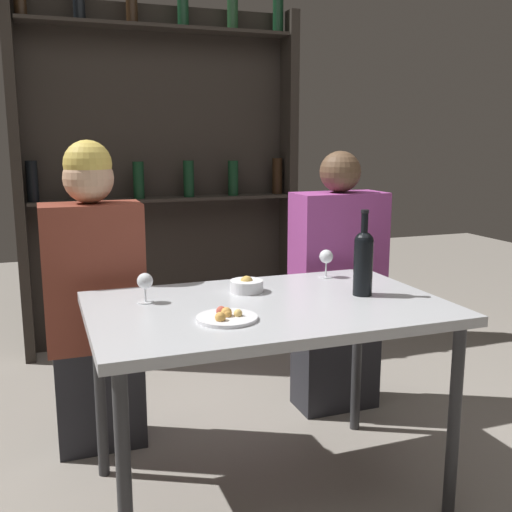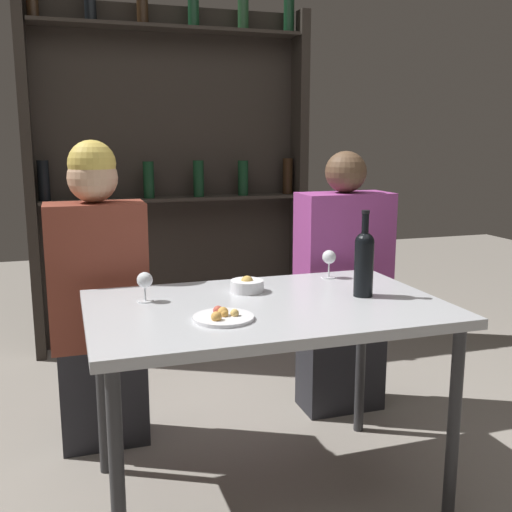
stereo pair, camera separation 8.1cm
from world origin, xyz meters
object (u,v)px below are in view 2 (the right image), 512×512
at_px(wine_bottle, 364,260).
at_px(seated_person_left, 99,301).
at_px(food_plate_0, 223,317).
at_px(snack_bowl, 247,285).
at_px(seated_person_right, 342,292).
at_px(wine_glass_0, 145,282).
at_px(wine_glass_1, 329,258).

xyz_separation_m(wine_bottle, seated_person_left, (-0.93, 0.61, -0.24)).
xyz_separation_m(wine_bottle, food_plate_0, (-0.57, -0.13, -0.13)).
bearing_deg(wine_bottle, snack_bowl, 154.02).
bearing_deg(food_plate_0, snack_bowl, 60.72).
distance_m(seated_person_left, seated_person_right, 1.15).
bearing_deg(snack_bowl, seated_person_right, 34.49).
bearing_deg(seated_person_right, seated_person_left, 180.00).
distance_m(wine_glass_0, snack_bowl, 0.39).
bearing_deg(seated_person_right, food_plate_0, -136.89).
bearing_deg(seated_person_left, wine_bottle, -33.50).
xyz_separation_m(wine_glass_0, wine_glass_1, (0.79, 0.14, 0.01)).
bearing_deg(wine_glass_0, wine_bottle, -12.30).
height_order(seated_person_left, seated_person_right, seated_person_left).
distance_m(wine_glass_1, seated_person_right, 0.44).
distance_m(wine_glass_1, snack_bowl, 0.42).
xyz_separation_m(wine_glass_1, snack_bowl, (-0.40, -0.12, -0.06)).
distance_m(wine_bottle, seated_person_left, 1.14).
bearing_deg(wine_bottle, food_plate_0, -167.30).
relative_size(food_plate_0, seated_person_left, 0.15).
height_order(food_plate_0, seated_person_right, seated_person_right).
bearing_deg(wine_glass_0, seated_person_right, 23.77).
height_order(snack_bowl, seated_person_left, seated_person_left).
distance_m(wine_bottle, food_plate_0, 0.60).
bearing_deg(wine_glass_0, seated_person_left, 107.77).
height_order(food_plate_0, seated_person_left, seated_person_left).
xyz_separation_m(wine_bottle, seated_person_right, (0.22, 0.61, -0.29)).
distance_m(wine_bottle, wine_glass_0, 0.81).
bearing_deg(seated_person_left, food_plate_0, -64.62).
relative_size(wine_glass_0, food_plate_0, 0.54).
xyz_separation_m(wine_glass_1, seated_person_left, (-0.93, 0.30, -0.19)).
distance_m(wine_glass_0, food_plate_0, 0.37).
height_order(food_plate_0, snack_bowl, snack_bowl).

